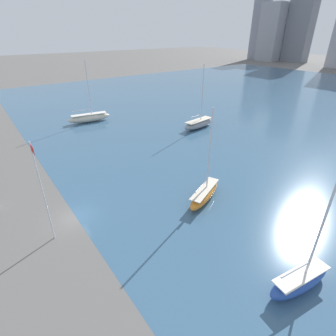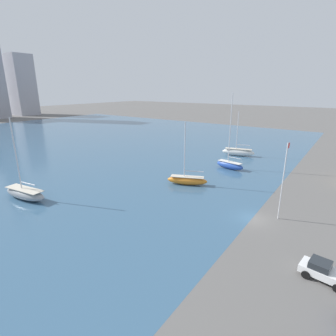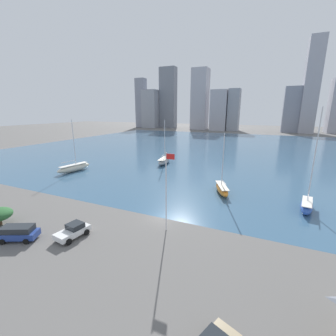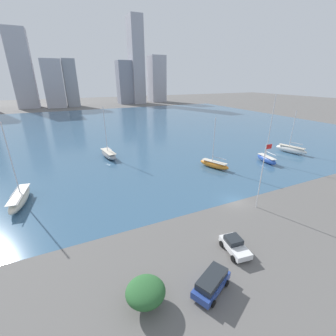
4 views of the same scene
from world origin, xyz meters
name	(u,v)px [view 3 (image 3 of 4)]	position (x,y,z in m)	size (l,w,h in m)	color
ground_plane	(162,218)	(0.00, 0.00, 0.00)	(500.00, 500.00, 0.00)	#605E5B
harbor_water	(232,149)	(0.00, 70.00, 0.00)	(180.00, 140.00, 0.00)	#385B7A
flag_pole	(166,189)	(2.13, -2.95, 5.90)	(1.24, 0.14, 10.84)	silver
distant_city_skyline	(228,102)	(-20.13, 169.77, 22.78)	(172.23, 24.36, 65.29)	gray
sailboat_orange	(222,189)	(6.25, 14.54, 0.93)	(4.64, 7.65, 11.85)	orange
sailboat_blue	(307,205)	(20.48, 11.96, 1.05)	(2.74, 6.82, 16.53)	#284CA8
sailboat_cream	(74,168)	(-33.42, 14.88, 1.06)	(3.42, 9.98, 13.78)	beige
sailboat_gray	(164,161)	(-14.97, 32.78, 1.00)	(3.66, 9.09, 13.34)	gray
parked_pickup_white	(73,231)	(-8.17, -9.48, 0.88)	(2.79, 4.49, 1.76)	white
parked_suv_blue	(18,232)	(-13.97, -12.82, 1.02)	(5.01, 3.76, 1.89)	#284293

